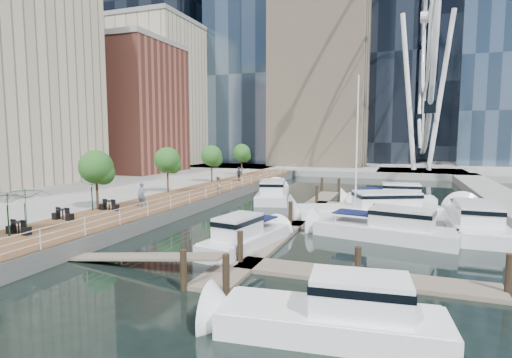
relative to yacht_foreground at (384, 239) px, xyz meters
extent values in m
plane|color=black|center=(-9.80, -6.04, 0.00)|extent=(520.00, 520.00, 0.00)
cube|color=brown|center=(-18.80, 8.96, 0.50)|extent=(6.00, 60.00, 1.00)
cube|color=#595954|center=(-15.80, 8.96, 0.50)|extent=(0.25, 60.00, 1.00)
cube|color=gray|center=(-45.80, 8.96, 0.50)|extent=(48.00, 90.00, 1.00)
cube|color=gray|center=(-9.80, 95.96, 0.50)|extent=(200.00, 114.00, 1.00)
cube|color=gray|center=(10.20, 13.96, 0.50)|extent=(4.00, 60.00, 1.00)
cube|color=gray|center=(4.20, 45.96, 0.50)|extent=(14.00, 12.00, 1.00)
cube|color=#6D6051|center=(-6.80, 3.96, 0.10)|extent=(2.00, 32.00, 0.20)
cube|color=#6D6051|center=(-0.80, -8.04, 0.10)|extent=(12.00, 2.00, 0.20)
cube|color=#6D6051|center=(-0.80, 1.96, 0.10)|extent=(12.00, 2.00, 0.20)
cube|color=#6D6051|center=(-0.80, 11.96, 0.10)|extent=(12.00, 2.00, 0.20)
cube|color=#BCAD8E|center=(-43.80, 9.96, 14.00)|extent=(14.00, 16.00, 26.00)
cube|color=brown|center=(-39.80, 27.96, 11.00)|extent=(12.00, 14.00, 20.00)
cube|color=#BCAD8E|center=(-45.80, 43.96, 15.00)|extent=(14.00, 16.00, 28.00)
cylinder|color=white|center=(1.70, 45.96, 14.00)|extent=(0.80, 0.80, 26.00)
cylinder|color=white|center=(6.70, 45.96, 14.00)|extent=(0.80, 0.80, 26.00)
torus|color=white|center=(4.20, 45.96, 26.00)|extent=(0.70, 44.70, 44.70)
cylinder|color=#3F2B1C|center=(-21.20, -2.04, 2.20)|extent=(0.20, 0.20, 2.40)
sphere|color=#265B1E|center=(-21.20, -2.04, 4.30)|extent=(2.60, 2.60, 2.60)
cylinder|color=#3F2B1C|center=(-21.20, 7.96, 2.20)|extent=(0.20, 0.20, 2.40)
sphere|color=#265B1E|center=(-21.20, 7.96, 4.30)|extent=(2.60, 2.60, 2.60)
cylinder|color=#3F2B1C|center=(-21.20, 17.96, 2.20)|extent=(0.20, 0.20, 2.40)
sphere|color=#265B1E|center=(-21.20, 17.96, 4.30)|extent=(2.60, 2.60, 2.60)
cylinder|color=#3F2B1C|center=(-21.20, 27.96, 2.20)|extent=(0.20, 0.20, 2.40)
sphere|color=#265B1E|center=(-21.20, 27.96, 4.30)|extent=(2.60, 2.60, 2.60)
imported|color=slate|center=(-18.61, 0.04, 1.98)|extent=(0.79, 0.60, 1.97)
imported|color=#86645D|center=(-16.30, 9.33, 1.84)|extent=(0.89, 0.99, 1.69)
imported|color=#2E323A|center=(-18.46, 20.22, 1.89)|extent=(1.12, 0.90, 1.77)
imported|color=#0F3814|center=(-19.78, -10.68, 2.26)|extent=(3.45, 3.48, 2.52)
imported|color=#103E20|center=(-19.57, -9.76, 2.35)|extent=(3.57, 3.61, 2.69)
imported|color=#0F3719|center=(-21.30, -2.52, 2.26)|extent=(2.91, 2.96, 2.53)
camera|label=1|loc=(0.79, -26.62, 6.59)|focal=28.00mm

